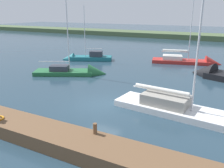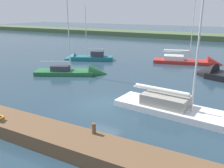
{
  "view_description": "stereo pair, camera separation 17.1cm",
  "coord_description": "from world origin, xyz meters",
  "px_view_note": "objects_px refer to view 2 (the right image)",
  "views": [
    {
      "loc": [
        -8.27,
        14.22,
        6.71
      ],
      "look_at": [
        -0.79,
        -0.25,
        1.64
      ],
      "focal_mm": 38.05,
      "sensor_mm": 36.0,
      "label": 1
    },
    {
      "loc": [
        -8.42,
        14.14,
        6.71
      ],
      "look_at": [
        -0.79,
        -0.25,
        1.64
      ],
      "focal_mm": 38.05,
      "sensor_mm": 36.0,
      "label": 2
    }
  ],
  "objects_px": {
    "mooring_post_far": "(94,128)",
    "sailboat_far_right": "(193,63)",
    "sailboat_outer_mooring": "(79,73)",
    "sailboat_inner_slip": "(202,116)",
    "sailboat_mid_channel": "(86,59)"
  },
  "relations": [
    {
      "from": "sailboat_outer_mooring",
      "to": "sailboat_inner_slip",
      "type": "relative_size",
      "value": 0.71
    },
    {
      "from": "sailboat_mid_channel",
      "to": "sailboat_inner_slip",
      "type": "bearing_deg",
      "value": 120.12
    },
    {
      "from": "sailboat_mid_channel",
      "to": "mooring_post_far",
      "type": "bearing_deg",
      "value": 100.92
    },
    {
      "from": "sailboat_inner_slip",
      "to": "sailboat_far_right",
      "type": "height_order",
      "value": "sailboat_inner_slip"
    },
    {
      "from": "sailboat_inner_slip",
      "to": "sailboat_far_right",
      "type": "xyz_separation_m",
      "value": [
        3.48,
        -17.07,
        -0.13
      ]
    },
    {
      "from": "sailboat_outer_mooring",
      "to": "sailboat_mid_channel",
      "type": "bearing_deg",
      "value": 92.88
    },
    {
      "from": "sailboat_mid_channel",
      "to": "sailboat_outer_mooring",
      "type": "distance_m",
      "value": 7.75
    },
    {
      "from": "mooring_post_far",
      "to": "sailboat_mid_channel",
      "type": "xyz_separation_m",
      "value": [
        12.9,
        -18.34,
        -0.86
      ]
    },
    {
      "from": "mooring_post_far",
      "to": "sailboat_inner_slip",
      "type": "relative_size",
      "value": 0.04
    },
    {
      "from": "sailboat_outer_mooring",
      "to": "sailboat_far_right",
      "type": "bearing_deg",
      "value": 22.66
    },
    {
      "from": "sailboat_far_right",
      "to": "sailboat_inner_slip",
      "type": "bearing_deg",
      "value": -92.44
    },
    {
      "from": "mooring_post_far",
      "to": "sailboat_far_right",
      "type": "xyz_separation_m",
      "value": [
        -0.94,
        -22.98,
        -0.95
      ]
    },
    {
      "from": "mooring_post_far",
      "to": "sailboat_inner_slip",
      "type": "xyz_separation_m",
      "value": [
        -4.41,
        -5.91,
        -0.82
      ]
    },
    {
      "from": "sailboat_outer_mooring",
      "to": "sailboat_far_right",
      "type": "distance_m",
      "value": 15.26
    },
    {
      "from": "mooring_post_far",
      "to": "sailboat_mid_channel",
      "type": "height_order",
      "value": "sailboat_mid_channel"
    }
  ]
}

